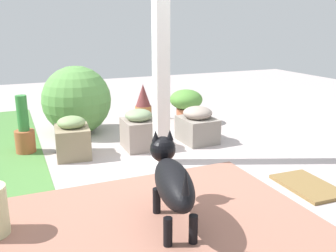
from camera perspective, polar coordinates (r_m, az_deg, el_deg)
ground_plane at (r=3.49m, az=0.01°, el=-7.00°), size 12.00×12.00×0.00m
brick_path at (r=2.53m, az=-3.58°, el=-16.04°), size 1.80×2.40×0.02m
porch_pillar at (r=3.49m, az=-1.08°, el=11.74°), size 0.13×0.13×2.21m
stone_planter_nearest at (r=4.31m, az=4.44°, el=0.09°), size 0.45×0.37×0.41m
stone_planter_near at (r=4.09m, az=-4.39°, el=-0.62°), size 0.40×0.33×0.43m
stone_planter_mid at (r=3.95m, az=-14.21°, el=-1.79°), size 0.44×0.37×0.42m
round_shrub at (r=4.73m, az=-13.60°, el=3.81°), size 0.83×0.83×0.83m
terracotta_pot_broad at (r=5.11m, az=2.74°, el=3.50°), size 0.44×0.44×0.46m
terracotta_pot_tall at (r=4.21m, az=-20.82°, el=-0.93°), size 0.20×0.20×0.61m
terracotta_pot_spiky at (r=5.34m, az=-3.76°, el=3.56°), size 0.23×0.23×0.50m
dog at (r=2.51m, az=0.59°, el=-7.99°), size 0.84×0.36×0.57m
doormat at (r=3.39m, az=20.32°, el=-8.45°), size 0.58×0.38×0.03m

